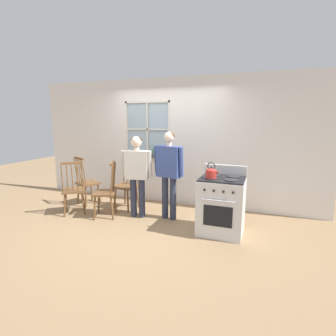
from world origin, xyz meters
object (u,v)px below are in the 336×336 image
object	(u,v)px
potted_plant	(154,154)
person_elderly_left	(137,169)
chair_by_window	(106,193)
chair_near_stove	(73,190)
stove	(221,205)
kettle	(211,173)
chair_center_cluster	(127,186)
person_teen_center	(169,167)
chair_near_wall	(87,183)

from	to	relation	value
potted_plant	person_elderly_left	bearing A→B (deg)	-85.71
chair_by_window	chair_near_stove	world-z (taller)	same
chair_near_stove	stove	world-z (taller)	stove
chair_by_window	potted_plant	xyz separation A→B (m)	(0.50, 1.17, 0.61)
chair_near_stove	kettle	size ratio (longest dim) A/B	4.28
chair_center_cluster	stove	size ratio (longest dim) A/B	0.97
chair_near_stove	person_elderly_left	distance (m)	1.37
chair_by_window	chair_center_cluster	world-z (taller)	same
person_teen_center	chair_near_stove	bearing A→B (deg)	-156.11
stove	potted_plant	world-z (taller)	potted_plant
chair_by_window	kettle	xyz separation A→B (m)	(2.01, -0.09, 0.55)
chair_by_window	stove	xyz separation A→B (m)	(2.17, 0.04, 0.00)
chair_near_wall	chair_by_window	bearing A→B (deg)	173.25
chair_near_wall	stove	world-z (taller)	stove
stove	chair_center_cluster	bearing A→B (deg)	165.21
chair_near_stove	person_teen_center	size ratio (longest dim) A/B	0.65
kettle	potted_plant	world-z (taller)	potted_plant
chair_near_wall	chair_near_stove	xyz separation A→B (m)	(0.12, -0.57, 0.00)
chair_center_cluster	stove	xyz separation A→B (m)	(2.05, -0.54, 0.00)
stove	chair_near_wall	bearing A→B (deg)	171.51
chair_center_cluster	stove	distance (m)	2.12
chair_near_wall	kettle	xyz separation A→B (m)	(2.82, -0.58, 0.55)
person_elderly_left	kettle	xyz separation A→B (m)	(1.44, -0.29, 0.09)
chair_near_stove	potted_plant	distance (m)	1.83
potted_plant	chair_center_cluster	bearing A→B (deg)	-122.89
chair_near_wall	potted_plant	size ratio (longest dim) A/B	3.60
chair_near_wall	person_teen_center	size ratio (longest dim) A/B	0.65
chair_near_wall	chair_center_cluster	xyz separation A→B (m)	(0.93, 0.10, 0.00)
chair_center_cluster	person_elderly_left	size ratio (longest dim) A/B	0.69
stove	potted_plant	distance (m)	2.11
person_teen_center	stove	xyz separation A→B (m)	(1.01, -0.28, -0.51)
chair_center_cluster	potted_plant	world-z (taller)	potted_plant
chair_near_wall	potted_plant	distance (m)	1.60
person_teen_center	chair_center_cluster	bearing A→B (deg)	177.24
chair_near_wall	kettle	size ratio (longest dim) A/B	4.28
chair_near_wall	chair_near_stove	bearing A→B (deg)	126.39
chair_near_stove	person_teen_center	world-z (taller)	person_teen_center
stove	person_elderly_left	bearing A→B (deg)	174.49
chair_center_cluster	chair_near_stove	distance (m)	1.05
potted_plant	chair_by_window	bearing A→B (deg)	-113.01
chair_near_wall	potted_plant	xyz separation A→B (m)	(1.31, 0.68, 0.61)
chair_near_wall	kettle	bearing A→B (deg)	-167.07
chair_near_wall	chair_near_stove	size ratio (longest dim) A/B	1.00
chair_by_window	chair_near_stove	size ratio (longest dim) A/B	1.00
person_elderly_left	chair_near_stove	bearing A→B (deg)	-179.08
chair_center_cluster	person_elderly_left	world-z (taller)	person_elderly_left
chair_near_wall	chair_center_cluster	size ratio (longest dim) A/B	1.00
person_elderly_left	person_teen_center	bearing A→B (deg)	0.05
chair_by_window	kettle	world-z (taller)	kettle
potted_plant	chair_near_wall	bearing A→B (deg)	-152.36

